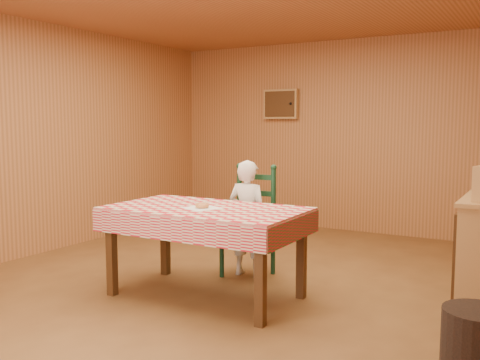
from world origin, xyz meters
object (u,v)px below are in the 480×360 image
dining_table (206,217)px  storage_bin (478,344)px  ladder_chair (251,223)px  seated_child (248,218)px

dining_table → storage_bin: bearing=-11.7°
dining_table → storage_bin: (2.18, -0.45, -0.48)m
ladder_chair → storage_bin: size_ratio=2.64×
dining_table → storage_bin: 2.28m
seated_child → storage_bin: 2.50m
ladder_chair → seated_child: bearing=-90.0°
ladder_chair → storage_bin: ladder_chair is taller
ladder_chair → seated_child: (0.00, -0.06, 0.06)m
seated_child → ladder_chair: bearing=-90.0°
dining_table → ladder_chair: size_ratio=1.53×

